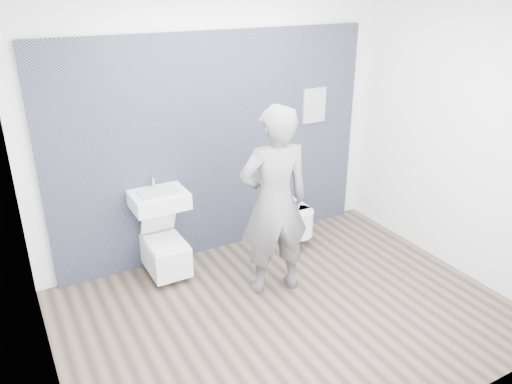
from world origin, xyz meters
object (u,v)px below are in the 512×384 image
toilet_square (165,253)px  washbasin (159,199)px  visitor (274,203)px  toilet_rounded (293,219)px

toilet_square → washbasin: bearing=90.0°
washbasin → visitor: bearing=-43.6°
toilet_rounded → toilet_square: bearing=179.2°
toilet_rounded → visitor: size_ratio=0.31×
visitor → toilet_square: bearing=-31.5°
toilet_square → toilet_rounded: size_ratio=1.22×
washbasin → toilet_square: washbasin is taller
washbasin → toilet_rounded: (1.55, -0.09, -0.55)m
toilet_square → toilet_rounded: toilet_square is taller
washbasin → toilet_rounded: 1.65m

